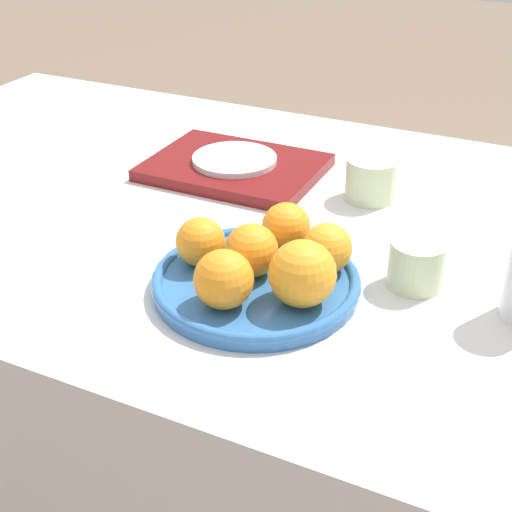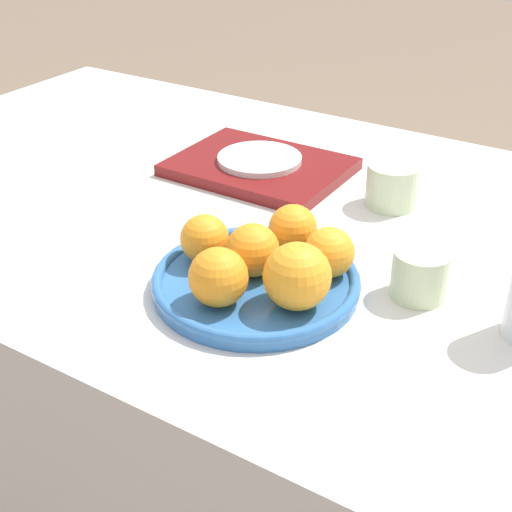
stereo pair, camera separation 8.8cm
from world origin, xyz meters
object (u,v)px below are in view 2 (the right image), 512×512
object	(u,v)px
orange_1	(297,276)
cup_1	(420,274)
orange_0	(253,250)
serving_tray	(260,167)
fruit_platter	(256,282)
cup_0	(392,185)
side_plate	(260,159)
orange_4	(205,239)
orange_2	(218,277)
orange_3	(293,229)
orange_5	(329,252)

from	to	relation	value
orange_1	cup_1	xyz separation A→B (m)	(0.11, 0.12, -0.03)
orange_0	serving_tray	xyz separation A→B (m)	(-0.18, 0.31, -0.04)
fruit_platter	cup_0	size ratio (longest dim) A/B	3.30
side_plate	orange_4	bearing A→B (deg)	-70.70
orange_4	cup_0	xyz separation A→B (m)	(0.13, 0.31, -0.01)
orange_1	orange_2	size ratio (longest dim) A/B	1.13
orange_3	side_plate	size ratio (longest dim) A/B	0.46
orange_1	cup_0	size ratio (longest dim) A/B	1.01
orange_3	serving_tray	distance (m)	0.30
fruit_platter	orange_1	size ratio (longest dim) A/B	3.27
orange_2	cup_1	bearing A→B (deg)	41.33
orange_1	side_plate	world-z (taller)	orange_1
orange_0	orange_5	bearing A→B (deg)	30.58
orange_3	orange_4	world-z (taller)	orange_3
serving_tray	side_plate	distance (m)	0.02
orange_4	orange_5	distance (m)	0.16
orange_2	orange_3	world-z (taller)	orange_2
orange_3	orange_2	bearing A→B (deg)	-94.53
cup_0	cup_1	bearing A→B (deg)	-59.63
orange_0	cup_1	bearing A→B (deg)	24.87
serving_tray	cup_1	xyz separation A→B (m)	(0.37, -0.22, 0.02)
orange_5	serving_tray	distance (m)	0.37
serving_tray	cup_0	xyz separation A→B (m)	(0.24, 0.00, 0.02)
serving_tray	side_plate	world-z (taller)	side_plate
orange_4	cup_1	bearing A→B (deg)	19.76
orange_0	side_plate	world-z (taller)	orange_0
orange_3	cup_1	bearing A→B (deg)	3.07
fruit_platter	serving_tray	distance (m)	0.37
fruit_platter	orange_1	xyz separation A→B (m)	(0.07, -0.02, 0.04)
side_plate	orange_3	bearing A→B (deg)	-49.69
orange_0	orange_2	size ratio (longest dim) A/B	0.95
orange_1	side_plate	distance (m)	0.43
cup_0	side_plate	bearing A→B (deg)	-179.47
orange_5	cup_0	bearing A→B (deg)	94.90
orange_0	cup_1	size ratio (longest dim) A/B	0.96
fruit_platter	orange_3	world-z (taller)	orange_3
orange_5	cup_1	world-z (taller)	orange_5
fruit_platter	orange_3	distance (m)	0.10
fruit_platter	orange_2	world-z (taller)	orange_2
orange_4	cup_0	world-z (taller)	orange_4
cup_1	orange_5	bearing A→B (deg)	-159.95
side_plate	cup_1	xyz separation A→B (m)	(0.37, -0.22, 0.01)
serving_tray	cup_0	distance (m)	0.24
cup_1	orange_0	bearing A→B (deg)	-155.13
side_plate	orange_2	bearing A→B (deg)	-64.79
orange_1	orange_5	world-z (taller)	orange_1
orange_5	cup_0	xyz separation A→B (m)	(-0.02, 0.26, -0.02)
orange_1	side_plate	size ratio (longest dim) A/B	0.56
orange_2	serving_tray	bearing A→B (deg)	115.21
orange_1	cup_1	size ratio (longest dim) A/B	1.15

